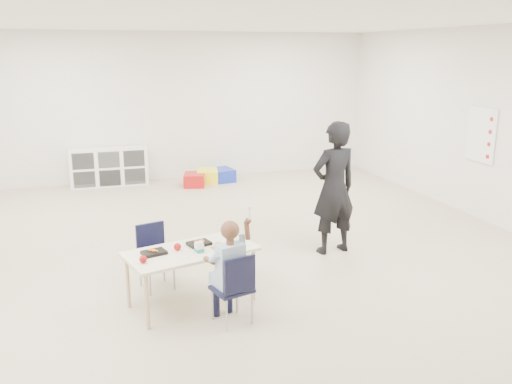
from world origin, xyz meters
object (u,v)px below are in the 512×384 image
object	(u,v)px
chair_near	(232,287)
adult	(334,188)
cubby_shelf	(109,167)
child	(232,267)
table	(192,277)

from	to	relation	value
chair_near	adult	world-z (taller)	adult
adult	cubby_shelf	bearing A→B (deg)	-69.35
cubby_shelf	adult	distance (m)	5.09
child	adult	world-z (taller)	adult
child	cubby_shelf	bearing A→B (deg)	83.00
child	adult	bearing A→B (deg)	24.74
chair_near	adult	bearing A→B (deg)	24.74
child	adult	xyz separation A→B (m)	(1.66, 1.39, 0.28)
chair_near	cubby_shelf	world-z (taller)	cubby_shelf
table	chair_near	xyz separation A→B (m)	(0.28, -0.47, 0.05)
table	adult	xyz separation A→B (m)	(1.95, 0.91, 0.53)
chair_near	cubby_shelf	distance (m)	5.86
chair_near	child	size ratio (longest dim) A/B	0.63
table	child	size ratio (longest dim) A/B	1.26
chair_near	cubby_shelf	xyz separation A→B (m)	(-0.82, 5.80, 0.01)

